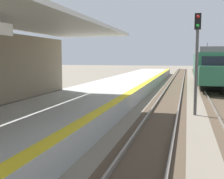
% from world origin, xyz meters
% --- Properties ---
extents(station_platform, '(5.00, 80.00, 0.91)m').
position_xyz_m(station_platform, '(-2.50, 16.00, 0.45)').
color(station_platform, '#A8A8A3').
rests_on(station_platform, ground).
extents(track_pair_nearest_platform, '(2.34, 120.00, 0.16)m').
position_xyz_m(track_pair_nearest_platform, '(1.90, 20.00, 0.05)').
color(track_pair_nearest_platform, '#4C3D2D').
rests_on(track_pair_nearest_platform, ground).
extents(approaching_train, '(2.93, 19.60, 4.76)m').
position_xyz_m(approaching_train, '(5.30, 35.40, 2.18)').
color(approaching_train, '#286647').
rests_on(approaching_train, ground).
extents(rail_signal_post, '(0.32, 0.34, 5.20)m').
position_xyz_m(rail_signal_post, '(3.49, 18.03, 3.19)').
color(rail_signal_post, '#4C4C4C').
rests_on(rail_signal_post, ground).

